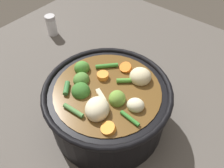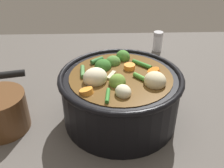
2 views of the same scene
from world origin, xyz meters
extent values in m
plane|color=#514C47|center=(0.00, 0.00, 0.00)|extent=(1.10, 1.10, 0.00)
cylinder|color=black|center=(0.00, 0.00, 0.06)|extent=(0.26, 0.26, 0.11)
torus|color=black|center=(0.00, 0.00, 0.11)|extent=(0.27, 0.27, 0.01)
cylinder|color=brown|center=(0.00, 0.00, 0.06)|extent=(0.22, 0.22, 0.11)
ellipsoid|color=#346D29|center=(-0.04, 0.04, 0.12)|extent=(0.05, 0.05, 0.03)
ellipsoid|color=olive|center=(-0.01, -0.03, 0.12)|extent=(0.05, 0.05, 0.03)
ellipsoid|color=#4F8238|center=(-0.01, 0.06, 0.12)|extent=(0.04, 0.04, 0.03)
ellipsoid|color=#488734|center=(0.01, 0.08, 0.12)|extent=(0.05, 0.04, 0.03)
cylinder|color=orange|center=(0.02, 0.03, 0.12)|extent=(0.03, 0.03, 0.02)
cylinder|color=orange|center=(-0.07, -0.06, 0.12)|extent=(0.04, 0.04, 0.02)
cylinder|color=orange|center=(0.07, 0.01, 0.12)|extent=(0.03, 0.03, 0.02)
ellipsoid|color=beige|center=(0.00, -0.07, 0.12)|extent=(0.04, 0.04, 0.03)
ellipsoid|color=beige|center=(-0.05, -0.02, 0.12)|extent=(0.07, 0.07, 0.04)
ellipsoid|color=beige|center=(0.07, -0.04, 0.12)|extent=(0.06, 0.06, 0.04)
cylinder|color=#367138|center=(-0.05, 0.06, 0.12)|extent=(0.03, 0.03, 0.01)
cylinder|color=#4B8041|center=(-0.08, 0.01, 0.12)|extent=(0.01, 0.05, 0.01)
cylinder|color=#36802E|center=(0.05, 0.04, 0.12)|extent=(0.04, 0.04, 0.01)
cylinder|color=#327B2C|center=(-0.03, -0.08, 0.12)|extent=(0.01, 0.04, 0.01)
cylinder|color=#4D9133|center=(0.04, -0.01, 0.12)|extent=(0.03, 0.03, 0.01)
cube|color=beige|center=(-0.02, 0.00, 0.12)|extent=(0.02, 0.03, 0.01)
cylinder|color=silver|center=(0.16, 0.37, 0.03)|extent=(0.03, 0.03, 0.06)
cylinder|color=#B7B7BC|center=(0.16, 0.37, 0.06)|extent=(0.03, 0.03, 0.01)
camera|label=1|loc=(-0.23, -0.20, 0.47)|focal=36.65mm
camera|label=2|loc=(-0.03, -0.47, 0.39)|focal=41.21mm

